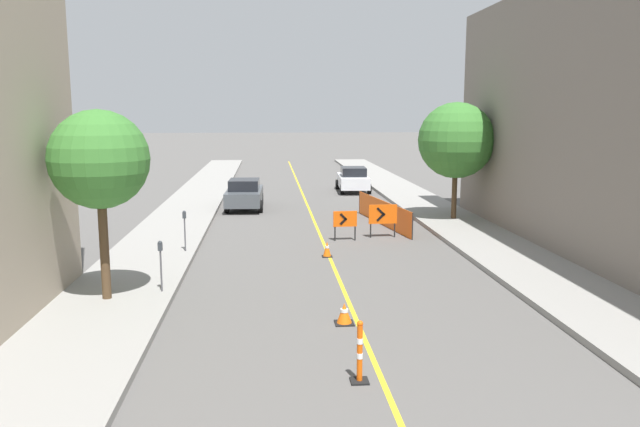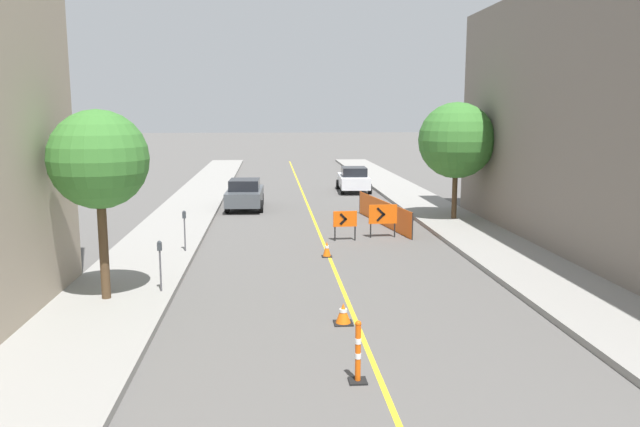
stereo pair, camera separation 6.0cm
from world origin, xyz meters
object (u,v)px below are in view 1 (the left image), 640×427
object	(u,v)px
arrow_barricade_secondary	(383,215)
parked_car_curb_mid	(353,179)
traffic_cone_third	(327,249)
delineator_post_front	(360,355)
street_tree_right_near	(456,141)
street_tree_left_near	(99,160)
parked_car_curb_near	(245,194)
parking_meter_near_curb	(185,223)
arrow_barricade_primary	(345,220)
traffic_cone_second	(344,314)
parking_meter_far_curb	(160,256)

from	to	relation	value
arrow_barricade_secondary	parked_car_curb_mid	xyz separation A→B (m)	(0.79, 14.77, -0.13)
traffic_cone_third	delineator_post_front	size ratio (longest dim) A/B	0.46
parked_car_curb_mid	street_tree_right_near	bearing A→B (deg)	-71.84
arrow_barricade_secondary	street_tree_left_near	distance (m)	12.56
parked_car_curb_near	street_tree_left_near	world-z (taller)	street_tree_left_near
parked_car_curb_mid	street_tree_left_near	xyz separation A→B (m)	(-9.77, -23.04, 3.07)
delineator_post_front	street_tree_right_near	xyz separation A→B (m)	(6.92, 16.91, 3.26)
delineator_post_front	parked_car_curb_mid	size ratio (longest dim) A/B	0.28
traffic_cone_third	parking_meter_near_curb	world-z (taller)	parking_meter_near_curb
arrow_barricade_primary	parked_car_curb_near	xyz separation A→B (m)	(-4.29, 8.60, -0.03)
parked_car_curb_mid	traffic_cone_third	bearing A→B (deg)	-97.91
traffic_cone_second	arrow_barricade_primary	size ratio (longest dim) A/B	0.43
traffic_cone_third	parked_car_curb_near	distance (m)	11.82
traffic_cone_third	parked_car_curb_mid	xyz separation A→B (m)	(3.38, 18.01, 0.52)
traffic_cone_second	street_tree_left_near	xyz separation A→B (m)	(-6.14, 2.04, 3.61)
parked_car_curb_near	parked_car_curb_mid	size ratio (longest dim) A/B	0.99
traffic_cone_second	street_tree_left_near	size ratio (longest dim) A/B	0.10
parked_car_curb_mid	street_tree_right_near	size ratio (longest dim) A/B	0.82
delineator_post_front	arrow_barricade_secondary	size ratio (longest dim) A/B	0.90
arrow_barricade_secondary	street_tree_right_near	world-z (taller)	street_tree_right_near
arrow_barricade_primary	street_tree_right_near	distance (m)	7.36
traffic_cone_second	parked_car_curb_mid	bearing A→B (deg)	81.76
arrow_barricade_secondary	delineator_post_front	bearing A→B (deg)	-104.59
traffic_cone_third	parking_meter_near_curb	distance (m)	5.15
traffic_cone_third	street_tree_right_near	xyz separation A→B (m)	(6.55, 6.52, 3.52)
traffic_cone_second	parked_car_curb_mid	world-z (taller)	parked_car_curb_mid
parked_car_curb_mid	street_tree_left_near	world-z (taller)	street_tree_left_near
parked_car_curb_mid	parking_meter_far_curb	distance (m)	24.04
traffic_cone_second	arrow_barricade_secondary	xyz separation A→B (m)	(2.84, 10.31, 0.67)
traffic_cone_second	parking_meter_far_curb	xyz separation A→B (m)	(-4.78, 2.57, 0.93)
parked_car_curb_near	street_tree_left_near	bearing A→B (deg)	-98.74
arrow_barricade_primary	parking_meter_far_curb	bearing A→B (deg)	-132.11
arrow_barricade_primary	parked_car_curb_mid	bearing A→B (deg)	78.67
parked_car_curb_near	arrow_barricade_secondary	bearing A→B (deg)	-52.00
traffic_cone_second	parked_car_curb_mid	distance (m)	25.35
parking_meter_far_curb	arrow_barricade_secondary	bearing A→B (deg)	45.41
parked_car_curb_near	parking_meter_near_curb	distance (m)	10.92
arrow_barricade_secondary	parked_car_curb_near	xyz separation A→B (m)	(-5.90, 8.10, -0.13)
arrow_barricade_primary	parked_car_curb_mid	xyz separation A→B (m)	(2.40, 15.27, -0.03)
delineator_post_front	parking_meter_near_curb	distance (m)	11.93
delineator_post_front	parked_car_curb_near	world-z (taller)	parked_car_curb_near
parking_meter_far_curb	parked_car_curb_mid	bearing A→B (deg)	69.49
traffic_cone_third	street_tree_left_near	size ratio (longest dim) A/B	0.11
parked_car_curb_mid	parking_meter_near_curb	world-z (taller)	parking_meter_near_curb
delineator_post_front	parking_meter_near_curb	size ratio (longest dim) A/B	0.83
parking_meter_far_curb	parking_meter_near_curb	bearing A→B (deg)	90.00
delineator_post_front	arrow_barricade_primary	distance (m)	13.20
traffic_cone_second	arrow_barricade_primary	xyz separation A→B (m)	(1.23, 9.81, 0.58)
traffic_cone_third	parked_car_curb_mid	world-z (taller)	parked_car_curb_mid
arrow_barricade_primary	parked_car_curb_mid	distance (m)	15.46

